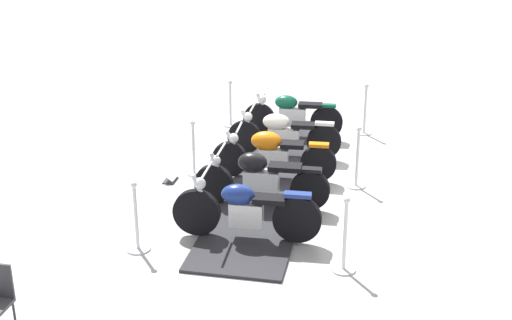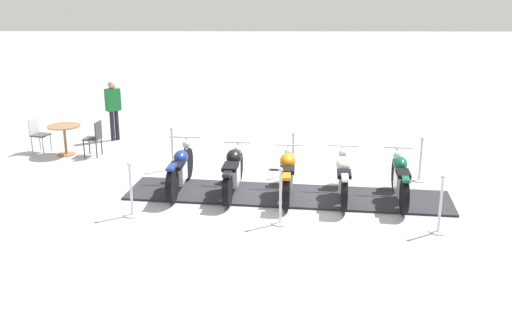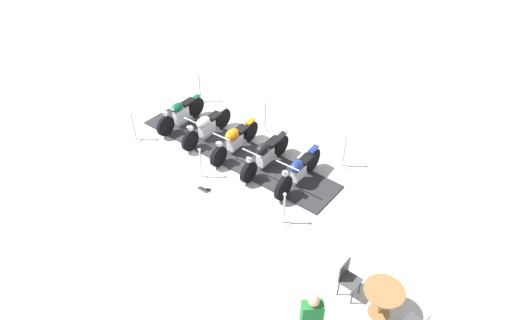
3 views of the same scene
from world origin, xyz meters
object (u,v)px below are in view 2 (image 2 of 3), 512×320
Objects in this scene: stanchion_left_front at (440,214)px; cafe_chair_across_table at (95,136)px; stanchion_right_front at (420,168)px; stanchion_right_mid at (293,160)px; motorcycle_forest at (400,178)px; cafe_table at (64,133)px; motorcycle_copper at (287,173)px; stanchion_left_rear at (132,199)px; stanchion_left_mid at (280,206)px; motorcycle_black at (233,171)px; bystander_person at (113,105)px; motorcycle_navy at (180,169)px; info_placard at (277,168)px; cafe_chair_near_table at (38,133)px; motorcycle_cream at (343,176)px; stanchion_right_rear at (173,157)px.

stanchion_left_front is 1.21× the size of cafe_chair_across_table.
stanchion_right_mid reaches higher than stanchion_right_front.
cafe_table is at bearing 72.65° from motorcycle_forest.
stanchion_right_front is at bearing 174.67° from cafe_chair_across_table.
motorcycle_copper is 3.29m from stanchion_left_front.
cafe_chair_across_table is (1.80, -4.06, 0.19)m from stanchion_left_rear.
motorcycle_forest is at bearing -76.14° from stanchion_left_front.
motorcycle_forest is 2.78m from stanchion_left_mid.
motorcycle_copper is 2.02× the size of stanchion_left_front.
motorcycle_copper is 1.16m from motorcycle_black.
motorcycle_copper is (2.31, -0.31, -0.01)m from motorcycle_forest.
bystander_person is at bearing -86.72° from cafe_chair_across_table.
info_placard is (-2.14, -1.53, -0.46)m from motorcycle_navy.
cafe_chair_near_table is (6.67, -1.85, 0.17)m from stanchion_right_mid.
stanchion_left_front reaches higher than info_placard.
cafe_table is (5.51, -4.55, 0.24)m from stanchion_left_mid.
stanchion_right_mid is 2.96m from stanchion_left_mid.
motorcycle_copper is at bearing 88.11° from motorcycle_cream.
motorcycle_forest is at bearing 157.30° from cafe_table.
stanchion_left_rear is (4.24, 0.98, -0.16)m from motorcycle_cream.
stanchion_right_mid is 0.94× the size of stanchion_left_front.
motorcycle_cream is 2.33m from stanchion_left_front.
stanchion_right_front is (-5.39, -0.77, -0.20)m from motorcycle_navy.
stanchion_left_mid is 1.32× the size of cafe_table.
stanchion_left_rear is 0.64× the size of bystander_person.
stanchion_left_front is at bearing -121.06° from motorcycle_copper.
bystander_person is (4.59, -2.73, 0.97)m from info_placard.
motorcycle_navy is 2.67m from info_placard.
motorcycle_cream reaches higher than motorcycle_black.
motorcycle_cream is 2.14× the size of stanchion_right_mid.
stanchion_left_mid is at bearing 172.62° from stanchion_left_rear.
info_placard is (-2.54, -0.01, -0.26)m from stanchion_right_rear.
cafe_table is at bearing 56.00° from motorcycle_navy.
motorcycle_cream is at bearing -48.34° from stanchion_left_front.
stanchion_left_rear is at bearing -127.34° from info_placard.
stanchion_right_mid is at bearing -39.66° from info_placard.
stanchion_right_front reaches higher than cafe_chair_near_table.
motorcycle_forest is 0.94× the size of motorcycle_black.
cafe_table is (2.99, -1.23, 0.28)m from stanchion_right_rear.
motorcycle_forest is at bearing -91.74° from motorcycle_black.
stanchion_left_front is (-0.39, 1.57, -0.15)m from motorcycle_forest.
stanchion_left_mid is 0.66× the size of bystander_person.
motorcycle_forest reaches higher than cafe_chair_across_table.
info_placard is (-0.02, -3.32, -0.30)m from stanchion_left_mid.
cafe_chair_near_table is (6.49, -3.28, 0.03)m from motorcycle_copper.
stanchion_left_front is at bearing 127.18° from stanchion_right_mid.
info_placard is at bearing 54.78° from motorcycle_forest.
motorcycle_navy reaches higher than cafe_table.
stanchion_left_rear is 5.57m from cafe_chair_near_table.
motorcycle_navy is at bearing -6.25° from bystander_person.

